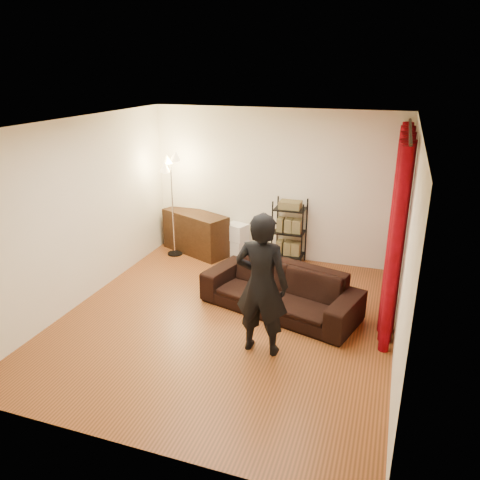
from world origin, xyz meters
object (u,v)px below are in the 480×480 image
(media_cabinet, at_px, (196,233))
(wire_shelf, at_px, (289,232))
(storage_boxes, at_px, (237,240))
(floor_lamp, at_px, (173,207))
(sofa, at_px, (280,290))
(person, at_px, (262,285))

(media_cabinet, bearing_deg, wire_shelf, 25.30)
(media_cabinet, bearing_deg, storage_boxes, 28.85)
(media_cabinet, height_order, storage_boxes, media_cabinet)
(wire_shelf, xyz_separation_m, floor_lamp, (-2.13, -0.30, 0.35))
(sofa, xyz_separation_m, person, (0.02, -1.06, 0.57))
(sofa, distance_m, storage_boxes, 2.21)
(media_cabinet, height_order, floor_lamp, floor_lamp)
(person, distance_m, storage_boxes, 3.20)
(wire_shelf, bearing_deg, media_cabinet, 168.83)
(sofa, distance_m, wire_shelf, 1.82)
(media_cabinet, bearing_deg, sofa, -15.94)
(storage_boxes, distance_m, wire_shelf, 1.04)
(wire_shelf, height_order, floor_lamp, floor_lamp)
(person, bearing_deg, floor_lamp, -44.84)
(sofa, relative_size, storage_boxes, 3.63)
(person, distance_m, floor_lamp, 3.52)
(person, distance_m, media_cabinet, 3.53)
(sofa, xyz_separation_m, media_cabinet, (-2.09, 1.73, 0.06))
(person, bearing_deg, wire_shelf, -82.43)
(media_cabinet, bearing_deg, person, -29.18)
(sofa, height_order, storage_boxes, sofa)
(sofa, distance_m, media_cabinet, 2.71)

